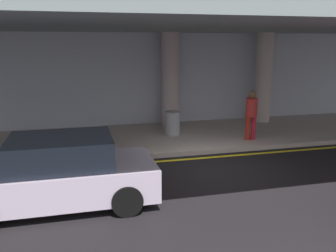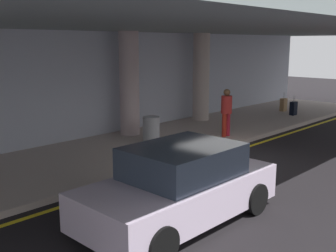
{
  "view_description": "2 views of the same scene",
  "coord_description": "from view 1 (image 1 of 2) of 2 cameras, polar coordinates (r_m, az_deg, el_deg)",
  "views": [
    {
      "loc": [
        -3.52,
        -9.1,
        3.4
      ],
      "look_at": [
        -0.73,
        1.98,
        0.75
      ],
      "focal_mm": 38.42,
      "sensor_mm": 36.0,
      "label": 1
    },
    {
      "loc": [
        -9.57,
        -6.61,
        3.4
      ],
      "look_at": [
        -0.96,
        1.66,
        0.99
      ],
      "focal_mm": 44.09,
      "sensor_mm": 36.0,
      "label": 2
    }
  ],
  "objects": [
    {
      "name": "traveler_with_luggage",
      "position": [
        12.48,
        13.08,
        2.16
      ],
      "size": [
        0.38,
        0.38,
        1.68
      ],
      "rotation": [
        0.0,
        0.0,
        3.41
      ],
      "color": "#A12315",
      "rests_on": "sidewalk"
    },
    {
      "name": "lane_stripe_yellow",
      "position": [
        10.94,
        5.37,
        -5.08
      ],
      "size": [
        26.0,
        0.14,
        0.01
      ],
      "primitive_type": "cube",
      "color": "yellow",
      "rests_on": "ground"
    },
    {
      "name": "ground_plane",
      "position": [
        10.33,
        6.66,
        -6.25
      ],
      "size": [
        60.0,
        60.0,
        0.0
      ],
      "primitive_type": "plane",
      "color": "black"
    },
    {
      "name": "support_column_far_left",
      "position": [
        14.1,
        0.39,
        7.26
      ],
      "size": [
        0.7,
        0.7,
        3.65
      ],
      "primitive_type": "cylinder",
      "color": "#B29C9D",
      "rests_on": "sidewalk"
    },
    {
      "name": "ceiling_overhang",
      "position": [
        12.23,
        2.7,
        15.62
      ],
      "size": [
        28.0,
        13.2,
        0.3
      ],
      "primitive_type": "cube",
      "color": "gray",
      "rests_on": "support_column_far_left"
    },
    {
      "name": "terminal_back_wall",
      "position": [
        14.95,
        -0.46,
        7.3
      ],
      "size": [
        26.0,
        0.3,
        3.8
      ],
      "primitive_type": "cube",
      "color": "#ACB1C0",
      "rests_on": "ground"
    },
    {
      "name": "trash_bin_steel",
      "position": [
        12.92,
        0.72,
        0.43
      ],
      "size": [
        0.56,
        0.56,
        0.85
      ],
      "primitive_type": "cylinder",
      "color": "gray",
      "rests_on": "sidewalk"
    },
    {
      "name": "support_column_left_mid",
      "position": [
        15.59,
        14.89,
        7.38
      ],
      "size": [
        0.7,
        0.7,
        3.65
      ],
      "primitive_type": "cylinder",
      "color": "#BAA9A0",
      "rests_on": "sidewalk"
    },
    {
      "name": "sidewalk",
      "position": [
        13.12,
        1.89,
        -1.63
      ],
      "size": [
        26.0,
        4.2,
        0.15
      ],
      "primitive_type": "cube",
      "color": "#B4A39A",
      "rests_on": "ground"
    },
    {
      "name": "car_silver",
      "position": [
        7.99,
        -16.96,
        -7.19
      ],
      "size": [
        4.1,
        1.92,
        1.5
      ],
      "rotation": [
        0.0,
        0.0,
        0.01
      ],
      "color": "#C1B0C6",
      "rests_on": "ground"
    }
  ]
}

